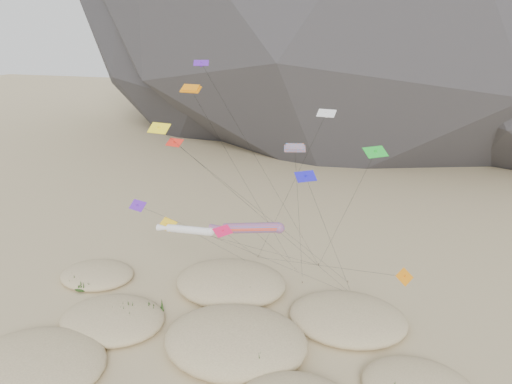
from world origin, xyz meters
TOP-DOWN VIEW (x-y plane):
  - ground at (0.00, 0.00)m, footprint 500.00×500.00m
  - dunes at (-1.24, 5.33)m, footprint 51.15×38.36m
  - dune_grass at (-1.60, 2.95)m, footprint 43.68×29.31m
  - kite_stakes at (2.03, 22.97)m, footprint 19.22×6.77m
  - rainbow_tube_kite at (1.15, 10.97)m, footprint 8.40×13.95m
  - white_tube_kite at (-5.13, 8.58)m, footprint 7.06×15.82m
  - orange_parafoil at (-6.39, 14.38)m, footprint 10.13×13.09m
  - multi_parafoil at (5.36, 14.30)m, footprint 2.44×8.99m
  - delta_kites at (0.91, 11.02)m, footprint 32.14×21.47m

SIDE VIEW (x-z plane):
  - ground at x=0.00m, z-range 0.00..0.00m
  - kite_stakes at x=2.03m, z-range 0.00..0.30m
  - dunes at x=-1.24m, z-range -1.28..2.65m
  - dune_grass at x=-1.60m, z-range 0.07..1.62m
  - white_tube_kite at x=-5.13m, z-range 5.21..17.05m
  - rainbow_tube_kite at x=1.15m, z-range 5.12..17.21m
  - delta_kites at x=0.91m, z-range 1.94..30.57m
  - multi_parafoil at x=5.36m, z-range 9.39..29.50m
  - orange_parafoil at x=-6.39m, z-range 12.15..38.13m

